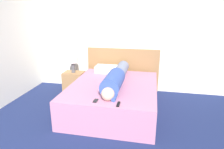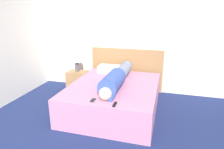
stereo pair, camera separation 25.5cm
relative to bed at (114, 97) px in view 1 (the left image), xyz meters
name	(u,v)px [view 1 (the left image)]	position (x,y,z in m)	size (l,w,h in m)	color
wall_back	(118,37)	(-0.13, 1.22, 1.03)	(5.49, 0.06, 2.60)	silver
bed	(114,97)	(0.00, 0.00, 0.00)	(1.66, 1.99, 0.54)	#B2708E
headboard	(123,69)	(0.00, 1.15, 0.25)	(1.78, 0.04, 1.04)	olive
nightstand	(74,82)	(-1.14, 0.74, -0.02)	(0.48, 0.36, 0.50)	olive
table_lamp	(73,61)	(-1.14, 0.74, 0.51)	(0.24, 0.24, 0.39)	#4C4C51
person_lying	(116,78)	(0.05, -0.02, 0.41)	(0.33, 1.79, 0.33)	#DBB293
pillow_near_headboard	(107,69)	(-0.33, 0.79, 0.34)	(0.51, 0.32, 0.15)	white
tv_remote	(118,104)	(0.25, -0.87, 0.28)	(0.04, 0.15, 0.02)	black
cell_phone	(96,101)	(-0.13, -0.81, 0.27)	(0.06, 0.13, 0.01)	black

